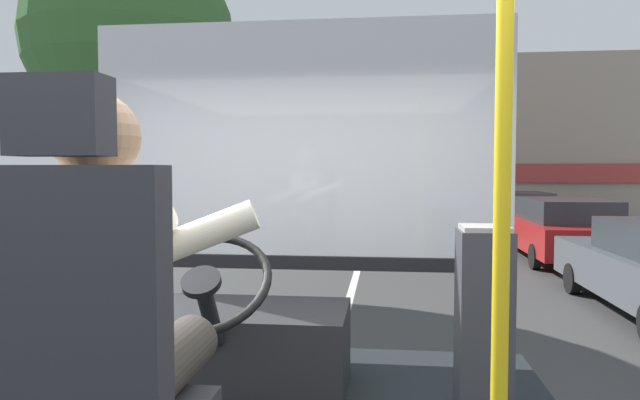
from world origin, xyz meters
TOP-DOWN VIEW (x-y plane):
  - ground at (0.00, 8.80)m, footprint 18.00×44.00m
  - driver_seat at (-0.22, -0.45)m, footprint 0.48×0.48m
  - bus_driver at (-0.22, -0.32)m, footprint 0.74×0.60m
  - steering_console at (-0.22, 0.88)m, footprint 1.10×1.01m
  - handrail_pole at (0.81, -0.24)m, footprint 0.04×0.04m
  - fare_box at (0.93, 0.68)m, footprint 0.22×0.24m
  - windshield_panel at (0.00, 1.62)m, footprint 2.50×0.08m
  - street_tree at (-3.53, 7.01)m, footprint 3.26×3.26m
  - shop_building at (5.31, 19.36)m, footprint 13.21×4.56m
  - parked_car_red at (4.23, 10.74)m, footprint 1.89×4.40m
  - parked_car_white at (4.37, 15.31)m, footprint 1.79×3.88m

SIDE VIEW (x-z plane):
  - ground at x=0.00m, z-range -0.05..0.00m
  - parked_car_white at x=4.37m, z-range 0.02..1.28m
  - parked_car_red at x=4.23m, z-range 0.02..1.32m
  - steering_console at x=-0.22m, z-range 0.65..1.45m
  - fare_box at x=0.93m, z-range 0.83..1.66m
  - driver_seat at x=-0.22m, z-range 0.72..1.99m
  - bus_driver at x=-0.22m, z-range 1.13..1.97m
  - handrail_pole at x=0.81m, z-range 0.83..2.74m
  - windshield_panel at x=0.00m, z-range 1.13..2.61m
  - shop_building at x=5.31m, z-range 0.00..5.62m
  - street_tree at x=-3.53m, z-range 1.17..6.81m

